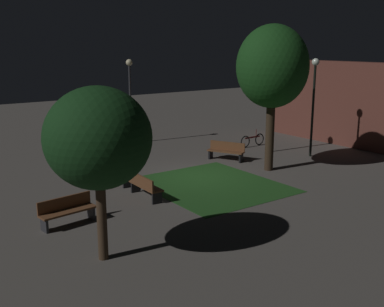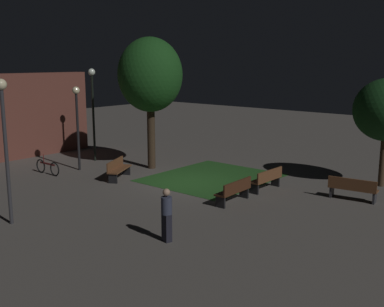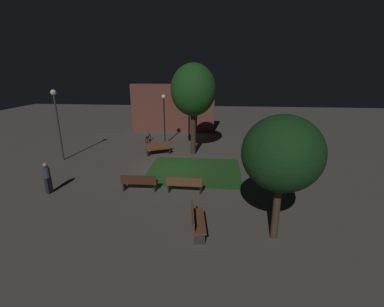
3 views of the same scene
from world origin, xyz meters
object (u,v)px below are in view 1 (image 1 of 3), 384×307
Objects in this scene: bench_back_row at (226,150)px; pedestrian at (60,146)px; tree_left_canopy at (272,67)px; bicycle at (252,140)px; bench_front_right at (116,172)px; lamp_post_plaza_west at (130,87)px; bench_front_left at (67,210)px; bench_near_trees at (144,185)px; tree_right_canopy at (98,139)px; lamp_post_plaza_east at (269,99)px; lamp_post_path_center at (314,91)px.

bench_back_row is 7.91m from pedestrian.
bicycle is at bearing 145.73° from tree_left_canopy.
bicycle is (-1.95, 9.28, -0.14)m from bench_front_right.
bench_front_right is at bearing -108.15° from tree_left_canopy.
bench_front_left is at bearing -37.62° from lamp_post_plaza_west.
bench_back_row is at bearing 113.72° from bench_near_trees.
bench_front_right is 4.48m from pedestrian.
tree_right_canopy is 2.82× the size of pedestrian.
lamp_post_plaza_west is at bearing -142.91° from lamp_post_plaza_east.
bench_front_left is 13.53m from bicycle.
pedestrian is (-6.72, -0.68, 0.37)m from bench_near_trees.
tree_right_canopy is at bearing -31.17° from lamp_post_plaza_west.
bench_front_left is at bearing -69.29° from bench_back_row.
lamp_post_plaza_west is at bearing 142.38° from bench_front_left.
bench_front_right is 4.53m from bench_front_left.
tree_right_canopy is at bearing -55.96° from bench_back_row.
tree_left_canopy is at bearing 96.02° from bench_front_left.
lamp_post_path_center is at bearing 108.78° from tree_right_canopy.
lamp_post_plaza_west is (-6.19, -1.86, 2.70)m from bench_back_row.
lamp_post_path_center reaches higher than bench_front_right.
pedestrian is (-6.54, -7.18, -3.68)m from tree_left_canopy.
lamp_post_plaza_west is (-9.73, 7.50, 2.70)m from bench_front_left.
lamp_post_plaza_east reaches higher than bench_near_trees.
lamp_post_plaza_west is at bearing -165.54° from tree_left_canopy.
bench_back_row is 0.45× the size of lamp_post_plaza_east.
lamp_post_path_center is 9.91m from lamp_post_plaza_west.
tree_left_canopy is 1.35× the size of lamp_post_plaza_west.
tree_right_canopy reaches higher than bicycle.
bench_near_trees is 3.36m from bench_front_left.
bench_near_trees is at bearing -0.00° from bench_front_right.
lamp_post_path_center is at bearing 32.15° from lamp_post_plaza_east.
lamp_post_plaza_west is 2.68× the size of bicycle.
lamp_post_plaza_west reaches higher than bicycle.
lamp_post_plaza_west is (-8.02, -5.82, -0.09)m from lamp_post_path_center.
tree_right_canopy reaches higher than bench_near_trees.
lamp_post_plaza_west reaches higher than bench_front_left.
pedestrian is at bearing -103.86° from bicycle.
tree_left_canopy is 3.63× the size of bicycle.
bicycle is (-5.11, 12.52, -0.14)m from bench_front_left.
lamp_post_path_center reaches higher than lamp_post_plaza_east.
bench_front_right is at bearing 180.00° from bench_near_trees.
bench_near_trees and bench_back_row have the same top height.
bench_back_row is 1.04× the size of bicycle.
lamp_post_plaza_west is (-12.59, 7.61, -0.05)m from tree_right_canopy.
pedestrian reaches higher than bench_near_trees.
bench_front_left is at bearing -83.98° from tree_left_canopy.
pedestrian is at bearing -66.37° from lamp_post_plaza_west.
bench_front_left is at bearing -73.52° from lamp_post_plaza_east.
bicycle is (-4.08, 2.78, -4.19)m from tree_left_canopy.
lamp_post_plaza_east is 2.27m from lamp_post_path_center.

